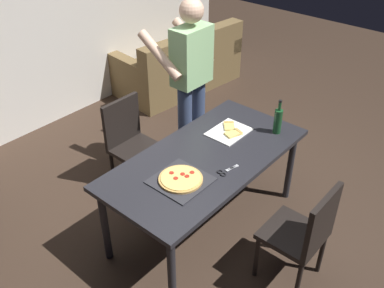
% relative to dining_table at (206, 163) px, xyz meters
% --- Properties ---
extents(ground_plane, '(12.00, 12.00, 0.00)m').
position_rel_dining_table_xyz_m(ground_plane, '(0.00, 0.00, -0.68)').
color(ground_plane, '#38281E').
extents(back_wall, '(6.40, 0.10, 2.80)m').
position_rel_dining_table_xyz_m(back_wall, '(0.00, 2.60, 0.72)').
color(back_wall, silver).
rests_on(back_wall, ground_plane).
extents(dining_table, '(1.77, 0.88, 0.75)m').
position_rel_dining_table_xyz_m(dining_table, '(0.00, 0.00, 0.00)').
color(dining_table, '#232328').
rests_on(dining_table, ground_plane).
extents(chair_near_camera, '(0.42, 0.42, 0.90)m').
position_rel_dining_table_xyz_m(chair_near_camera, '(-0.00, -0.92, -0.16)').
color(chair_near_camera, black).
rests_on(chair_near_camera, ground_plane).
extents(chair_far_side, '(0.42, 0.42, 0.90)m').
position_rel_dining_table_xyz_m(chair_far_side, '(0.00, 0.92, -0.16)').
color(chair_far_side, black).
rests_on(chair_far_side, ground_plane).
extents(couch, '(1.78, 1.02, 0.85)m').
position_rel_dining_table_xyz_m(couch, '(1.89, 1.99, -0.37)').
color(couch, brown).
rests_on(couch, ground_plane).
extents(person_serving_pizza, '(0.55, 0.54, 1.75)m').
position_rel_dining_table_xyz_m(person_serving_pizza, '(0.62, 0.70, 0.32)').
color(person_serving_pizza, '#38476B').
rests_on(person_serving_pizza, ground_plane).
extents(pepperoni_pizza_on_tray, '(0.39, 0.39, 0.04)m').
position_rel_dining_table_xyz_m(pepperoni_pizza_on_tray, '(-0.37, -0.06, 0.09)').
color(pepperoni_pizza_on_tray, '#2D2D33').
rests_on(pepperoni_pizza_on_tray, dining_table).
extents(pizza_slices_on_towel, '(0.36, 0.28, 0.03)m').
position_rel_dining_table_xyz_m(pizza_slices_on_towel, '(0.41, 0.07, 0.08)').
color(pizza_slices_on_towel, white).
rests_on(pizza_slices_on_towel, dining_table).
extents(wine_bottle, '(0.07, 0.07, 0.32)m').
position_rel_dining_table_xyz_m(wine_bottle, '(0.67, -0.24, 0.19)').
color(wine_bottle, '#194723').
rests_on(wine_bottle, dining_table).
extents(kitchen_scissors, '(0.20, 0.10, 0.01)m').
position_rel_dining_table_xyz_m(kitchen_scissors, '(-0.06, -0.24, 0.08)').
color(kitchen_scissors, silver).
rests_on(kitchen_scissors, dining_table).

